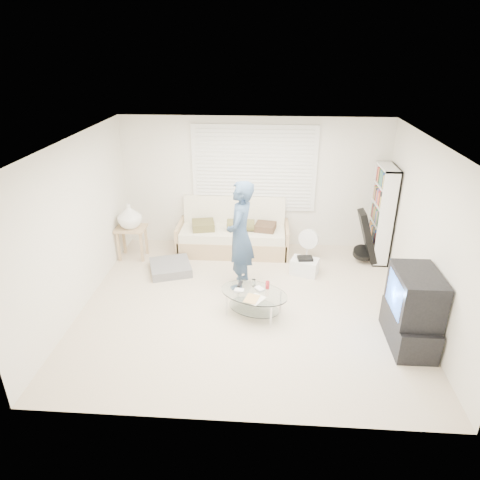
# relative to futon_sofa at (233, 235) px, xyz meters

# --- Properties ---
(ground) EXTENTS (5.00, 5.00, 0.00)m
(ground) POSITION_rel_futon_sofa_xyz_m (0.37, -1.87, -0.34)
(ground) COLOR #C1AE96
(ground) RESTS_ON ground
(room_shell) EXTENTS (5.02, 4.52, 2.51)m
(room_shell) POSITION_rel_futon_sofa_xyz_m (0.37, -1.40, 1.29)
(room_shell) COLOR silver
(room_shell) RESTS_ON ground
(window_blinds) EXTENTS (2.32, 0.08, 1.62)m
(window_blinds) POSITION_rel_futon_sofa_xyz_m (0.37, 0.33, 1.21)
(window_blinds) COLOR silver
(window_blinds) RESTS_ON ground
(futon_sofa) EXTENTS (2.09, 0.85, 1.02)m
(futon_sofa) POSITION_rel_futon_sofa_xyz_m (0.00, 0.00, 0.00)
(futon_sofa) COLOR tan
(futon_sofa) RESTS_ON ground
(grey_floor_pillow) EXTENTS (0.86, 0.86, 0.15)m
(grey_floor_pillow) POSITION_rel_futon_sofa_xyz_m (-1.04, -0.90, -0.26)
(grey_floor_pillow) COLOR slate
(grey_floor_pillow) RESTS_ON ground
(side_table) EXTENTS (0.54, 0.43, 1.06)m
(side_table) POSITION_rel_futon_sofa_xyz_m (-1.85, -0.40, 0.45)
(side_table) COLOR tan
(side_table) RESTS_ON ground
(bookshelf) EXTENTS (0.28, 0.74, 1.76)m
(bookshelf) POSITION_rel_futon_sofa_xyz_m (2.69, -0.12, 0.54)
(bookshelf) COLOR white
(bookshelf) RESTS_ON ground
(guitar_case) EXTENTS (0.42, 0.37, 0.98)m
(guitar_case) POSITION_rel_futon_sofa_xyz_m (2.44, -0.31, 0.11)
(guitar_case) COLOR black
(guitar_case) RESTS_ON ground
(floor_fan) EXTENTS (0.38, 0.26, 0.62)m
(floor_fan) POSITION_rel_futon_sofa_xyz_m (1.39, -0.28, 0.03)
(floor_fan) COLOR white
(floor_fan) RESTS_ON ground
(storage_bin) EXTENTS (0.53, 0.45, 0.32)m
(storage_bin) POSITION_rel_futon_sofa_xyz_m (1.31, -0.82, -0.19)
(storage_bin) COLOR white
(storage_bin) RESTS_ON ground
(tv_unit) EXTENTS (0.55, 0.98, 1.06)m
(tv_unit) POSITION_rel_futon_sofa_xyz_m (2.57, -2.63, 0.18)
(tv_unit) COLOR black
(tv_unit) RESTS_ON ground
(coffee_table) EXTENTS (1.18, 0.96, 0.50)m
(coffee_table) POSITION_rel_futon_sofa_xyz_m (0.48, -2.11, -0.03)
(coffee_table) COLOR silver
(coffee_table) RESTS_ON ground
(standing_person) EXTENTS (0.54, 0.72, 1.81)m
(standing_person) POSITION_rel_futon_sofa_xyz_m (0.22, -1.30, 0.57)
(standing_person) COLOR #2C475F
(standing_person) RESTS_ON ground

